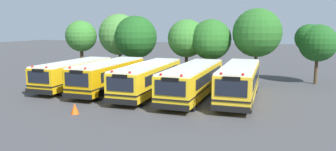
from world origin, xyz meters
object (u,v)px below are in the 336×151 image
tree_3 (188,38)px  traffic_cone (75,109)px  school_bus_0 (74,73)px  school_bus_3 (193,80)px  school_bus_1 (109,75)px  tree_6 (315,42)px  tree_1 (120,34)px  tree_0 (81,36)px  tree_5 (257,33)px  tree_2 (135,36)px  tree_4 (212,40)px  school_bus_2 (148,78)px  school_bus_4 (239,81)px

tree_3 → traffic_cone: size_ratio=9.04×
school_bus_0 → school_bus_3: school_bus_3 is taller
school_bus_1 → tree_6: 19.63m
tree_1 → tree_3: bearing=-9.8°
school_bus_0 → tree_0: (-4.75, 8.11, 3.07)m
tree_1 → tree_5: 15.66m
school_bus_3 → tree_2: (-9.09, 8.89, 3.00)m
tree_0 → traffic_cone: bearing=-57.2°
school_bus_0 → tree_2: tree_2 is taller
tree_6 → tree_3: bearing=-174.0°
tree_4 → school_bus_3: bearing=-88.4°
school_bus_2 → traffic_cone: bearing=72.2°
school_bus_1 → school_bus_3: size_ratio=0.86×
traffic_cone → tree_3: bearing=78.9°
school_bus_2 → tree_2: size_ratio=1.56×
school_bus_4 → tree_5: size_ratio=1.42×
school_bus_4 → tree_5: bearing=-95.2°
school_bus_3 → tree_6: bearing=-134.3°
tree_0 → tree_6: bearing=2.9°
tree_1 → tree_2: 2.59m
school_bus_4 → tree_4: size_ratio=1.65×
school_bus_1 → tree_2: (-1.66, 8.99, 2.99)m
school_bus_1 → tree_1: size_ratio=1.39×
school_bus_0 → traffic_cone: school_bus_0 is taller
tree_3 → school_bus_1: bearing=-118.8°
tree_4 → school_bus_4: bearing=-63.9°
traffic_cone → tree_4: bearing=69.6°
tree_4 → tree_1: bearing=170.6°
tree_0 → tree_5: size_ratio=0.85×
tree_4 → tree_6: tree_4 is taller
tree_6 → traffic_cone: 23.05m
tree_3 → tree_2: bearing=174.6°
school_bus_1 → traffic_cone: size_ratio=13.97×
tree_0 → tree_1: (4.40, 1.49, 0.20)m
tree_0 → traffic_cone: size_ratio=8.96×
school_bus_3 → school_bus_2: bearing=3.0°
school_bus_1 → tree_6: tree_6 is taller
school_bus_3 → tree_3: tree_3 is taller
school_bus_4 → tree_4: (-3.75, 7.65, 2.71)m
school_bus_0 → school_bus_2: bearing=176.9°
school_bus_2 → tree_6: size_ratio=1.82×
school_bus_1 → tree_3: bearing=-119.5°
school_bus_4 → tree_0: tree_0 is taller
tree_0 → tree_6: tree_0 is taller
tree_2 → tree_6: 18.55m
school_bus_0 → tree_3: (8.33, 8.10, 3.03)m
tree_0 → tree_4: size_ratio=0.99×
school_bus_0 → school_bus_4: school_bus_4 is taller
tree_1 → school_bus_0: bearing=-87.9°
school_bus_2 → tree_6: 16.61m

